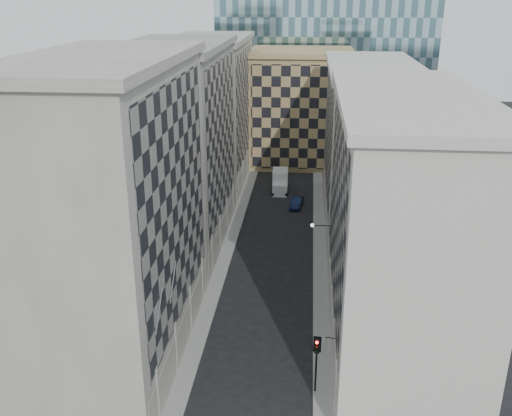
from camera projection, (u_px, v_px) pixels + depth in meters
The scene contains 14 objects.
sidewalk_west at pixel (227, 252), 64.51m from camera, with size 1.50×100.00×0.15m, color gray.
sidewalk_east at pixel (320, 256), 63.59m from camera, with size 1.50×100.00×0.15m, color gray.
bldg_left_a at pixel (115, 215), 43.14m from camera, with size 10.80×22.80×23.70m.
bldg_left_b at pixel (179, 147), 63.78m from camera, with size 10.80×22.80×22.70m.
bldg_left_c at pixel (212, 113), 84.41m from camera, with size 10.80×22.80×21.70m.
bldg_right_a at pixel (398, 224), 45.49m from camera, with size 10.80×26.80×20.70m.
bldg_right_b at pixel (368, 145), 70.76m from camera, with size 10.80×28.80×19.70m.
tan_block at pixel (300, 107), 95.77m from camera, with size 16.80×14.80×18.80m.
flagpoles_left at pixel (166, 296), 39.42m from camera, with size 0.10×6.33×2.33m.
bracket_lamp at pixel (314, 225), 55.90m from camera, with size 1.98×0.36×0.36m.
traffic_light at pixel (317, 353), 40.87m from camera, with size 0.57×0.51×4.55m.
box_truck at pixel (280, 182), 83.94m from camera, with size 2.37×5.51×2.99m.
dark_car at pixel (297, 202), 77.84m from camera, with size 1.43×4.09×1.35m, color #101B3D.
shop_sign at pixel (326, 341), 41.51m from camera, with size 0.72×0.63×0.70m.
Camera 1 is at (3.55, -27.91, 27.75)m, focal length 40.00 mm.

